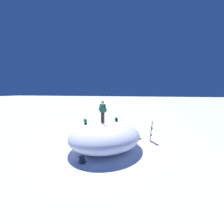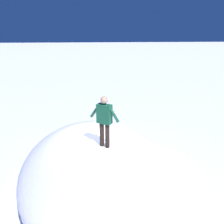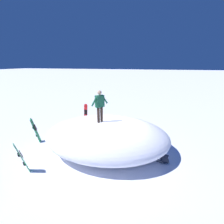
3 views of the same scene
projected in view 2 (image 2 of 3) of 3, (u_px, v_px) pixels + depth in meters
ground at (98, 176)px, 8.08m from camera, size 240.00×240.00×0.00m
snow_mound at (97, 165)px, 7.20m from camera, size 5.52×7.13×1.79m
snowboarder_standing at (104, 119)px, 6.33m from camera, size 0.89×0.63×1.66m
backpack_near at (103, 139)px, 10.36m from camera, size 0.38×0.61×0.45m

